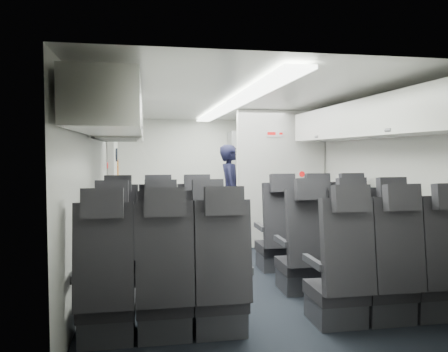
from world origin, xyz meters
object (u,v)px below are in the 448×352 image
object	(u,v)px
seat_row_front	(237,240)
boarding_door	(113,185)
seat_row_mid	(255,257)
seat_row_rear	(281,283)
flight_attendant	(230,192)
carry_on_bag	(120,130)
galley_unit	(250,179)

from	to	relation	value
seat_row_front	boarding_door	xyz separation A→B (m)	(-1.64, 2.09, 0.55)
seat_row_front	seat_row_mid	size ratio (longest dim) A/B	1.00
seat_row_rear	flight_attendant	bearing A→B (deg)	85.22
seat_row_mid	flight_attendant	world-z (taller)	flight_attendant
carry_on_bag	seat_row_front	bearing A→B (deg)	-20.08
seat_row_rear	flight_attendant	distance (m)	3.99
galley_unit	flight_attendant	world-z (taller)	galley_unit
carry_on_bag	flight_attendant	bearing A→B (deg)	44.16
seat_row_rear	boarding_door	size ratio (longest dim) A/B	1.79
seat_row_front	boarding_door	distance (m)	2.71
seat_row_mid	seat_row_front	bearing A→B (deg)	90.00
seat_row_mid	boarding_door	size ratio (longest dim) A/B	1.79
seat_row_mid	seat_row_rear	size ratio (longest dim) A/B	1.00
flight_attendant	carry_on_bag	world-z (taller)	carry_on_bag
seat_row_mid	seat_row_rear	bearing A→B (deg)	-90.00
seat_row_front	flight_attendant	xyz separation A→B (m)	(0.33, 2.15, 0.41)
galley_unit	boarding_door	bearing A→B (deg)	-155.72
galley_unit	boarding_door	size ratio (longest dim) A/B	1.02
seat_row_front	galley_unit	distance (m)	3.43
galley_unit	boarding_door	world-z (taller)	galley_unit
seat_row_mid	flight_attendant	size ratio (longest dim) A/B	2.05
boarding_door	flight_attendant	distance (m)	1.98
seat_row_mid	seat_row_rear	world-z (taller)	same
boarding_door	flight_attendant	bearing A→B (deg)	1.96
seat_row_rear	carry_on_bag	bearing A→B (deg)	120.69
seat_row_front	seat_row_rear	bearing A→B (deg)	-90.00
seat_row_rear	seat_row_front	bearing A→B (deg)	90.00
seat_row_front	seat_row_mid	distance (m)	0.90
seat_row_front	seat_row_rear	world-z (taller)	same
seat_row_rear	galley_unit	size ratio (longest dim) A/B	1.75
seat_row_mid	boarding_door	bearing A→B (deg)	118.77
seat_row_mid	seat_row_rear	distance (m)	0.90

